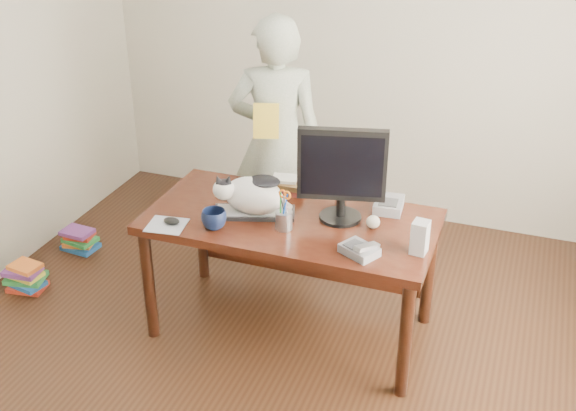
# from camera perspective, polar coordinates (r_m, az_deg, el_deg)

# --- Properties ---
(room) EXTENTS (4.50, 4.50, 4.50)m
(room) POSITION_cam_1_polar(r_m,az_deg,el_deg) (3.22, -3.35, 3.62)
(room) COLOR black
(room) RESTS_ON ground
(desk) EXTENTS (1.60, 0.80, 0.75)m
(desk) POSITION_cam_1_polar(r_m,az_deg,el_deg) (4.13, 0.61, -2.27)
(desk) COLOR black
(desk) RESTS_ON ground
(keyboard) EXTENTS (0.48, 0.30, 0.03)m
(keyboard) POSITION_cam_1_polar(r_m,az_deg,el_deg) (4.02, -2.70, -0.54)
(keyboard) COLOR black
(keyboard) RESTS_ON desk
(cat) EXTENTS (0.43, 0.31, 0.25)m
(cat) POSITION_cam_1_polar(r_m,az_deg,el_deg) (3.97, -2.94, 0.92)
(cat) COLOR white
(cat) RESTS_ON keyboard
(monitor) EXTENTS (0.47, 0.28, 0.54)m
(monitor) POSITION_cam_1_polar(r_m,az_deg,el_deg) (3.84, 4.28, 2.80)
(monitor) COLOR black
(monitor) RESTS_ON desk
(pen_cup) EXTENTS (0.12, 0.12, 0.23)m
(pen_cup) POSITION_cam_1_polar(r_m,az_deg,el_deg) (3.85, -0.32, -0.99)
(pen_cup) COLOR #99989E
(pen_cup) RESTS_ON desk
(mousepad) EXTENTS (0.23, 0.21, 0.00)m
(mousepad) POSITION_cam_1_polar(r_m,az_deg,el_deg) (3.96, -9.56, -1.54)
(mousepad) COLOR #B7BBC4
(mousepad) RESTS_ON desk
(mouse) EXTENTS (0.10, 0.07, 0.04)m
(mouse) POSITION_cam_1_polar(r_m,az_deg,el_deg) (3.96, -9.19, -1.21)
(mouse) COLOR black
(mouse) RESTS_ON mousepad
(coffee_mug) EXTENTS (0.18, 0.18, 0.11)m
(coffee_mug) POSITION_cam_1_polar(r_m,az_deg,el_deg) (3.88, -5.87, -1.09)
(coffee_mug) COLOR black
(coffee_mug) RESTS_ON desk
(phone) EXTENTS (0.22, 0.20, 0.08)m
(phone) POSITION_cam_1_polar(r_m,az_deg,el_deg) (3.66, 5.71, -3.49)
(phone) COLOR slate
(phone) RESTS_ON desk
(speaker) EXTENTS (0.09, 0.10, 0.18)m
(speaker) POSITION_cam_1_polar(r_m,az_deg,el_deg) (3.68, 10.39, -2.48)
(speaker) COLOR #AEAEB0
(speaker) RESTS_ON desk
(baseball) EXTENTS (0.07, 0.07, 0.07)m
(baseball) POSITION_cam_1_polar(r_m,az_deg,el_deg) (3.90, 6.75, -1.30)
(baseball) COLOR silver
(baseball) RESTS_ON desk
(book_stack) EXTENTS (0.25, 0.19, 0.09)m
(book_stack) POSITION_cam_1_polar(r_m,az_deg,el_deg) (4.27, -0.09, 1.64)
(book_stack) COLOR #4F1915
(book_stack) RESTS_ON desk
(calculator) EXTENTS (0.17, 0.22, 0.06)m
(calculator) POSITION_cam_1_polar(r_m,az_deg,el_deg) (4.10, 7.97, 0.07)
(calculator) COLOR slate
(calculator) RESTS_ON desk
(person) EXTENTS (0.71, 0.57, 1.68)m
(person) POSITION_cam_1_polar(r_m,az_deg,el_deg) (4.73, -0.94, 5.04)
(person) COLOR beige
(person) RESTS_ON ground
(held_book) EXTENTS (0.18, 0.14, 0.22)m
(held_book) POSITION_cam_1_polar(r_m,az_deg,el_deg) (4.51, -1.74, 6.70)
(held_book) COLOR gold
(held_book) RESTS_ON person
(book_pile_a) EXTENTS (0.27, 0.22, 0.18)m
(book_pile_a) POSITION_cam_1_polar(r_m,az_deg,el_deg) (4.98, -20.01, -5.35)
(book_pile_a) COLOR red
(book_pile_a) RESTS_ON ground
(book_pile_b) EXTENTS (0.26, 0.20, 0.15)m
(book_pile_b) POSITION_cam_1_polar(r_m,az_deg,el_deg) (5.33, -16.14, -2.61)
(book_pile_b) COLOR #194F98
(book_pile_b) RESTS_ON ground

